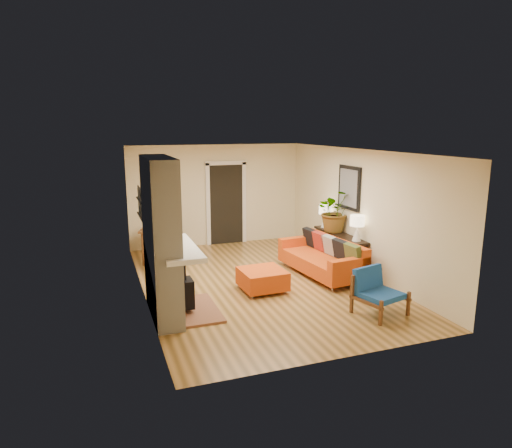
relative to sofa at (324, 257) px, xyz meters
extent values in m
plane|color=#B78546|center=(-1.46, -0.02, -0.36)|extent=(6.50, 6.50, 0.00)
plane|color=white|center=(-1.46, -0.02, 2.24)|extent=(6.50, 6.50, 0.00)
plane|color=beige|center=(-1.46, 3.23, 0.94)|extent=(4.50, 0.00, 4.50)
plane|color=beige|center=(-1.46, -3.27, 0.94)|extent=(4.50, 0.00, 4.50)
plane|color=beige|center=(-3.71, -0.02, 0.94)|extent=(0.00, 6.50, 6.50)
plane|color=beige|center=(0.79, -0.02, 0.94)|extent=(0.00, 6.50, 6.50)
cube|color=black|center=(-1.21, 3.20, 0.69)|extent=(0.88, 0.06, 2.10)
cube|color=white|center=(-1.70, 3.19, 0.69)|extent=(0.10, 0.08, 2.18)
cube|color=white|center=(-0.72, 3.19, 0.69)|extent=(0.10, 0.08, 2.18)
cube|color=white|center=(-1.21, 3.19, 1.77)|extent=(1.08, 0.08, 0.10)
cube|color=black|center=(0.76, 0.38, 1.39)|extent=(0.04, 0.85, 0.95)
cube|color=slate|center=(0.74, 0.38, 1.39)|extent=(0.01, 0.70, 0.80)
cube|color=black|center=(-3.67, 0.33, 1.06)|extent=(0.06, 0.95, 0.02)
cube|color=black|center=(-3.67, 0.33, 1.36)|extent=(0.06, 0.95, 0.02)
cube|color=white|center=(-3.50, -1.02, 1.50)|extent=(0.42, 1.50, 1.48)
cube|color=white|center=(-3.50, -1.02, 0.20)|extent=(0.42, 1.50, 1.12)
cube|color=white|center=(-3.25, -1.02, 0.76)|extent=(0.60, 1.68, 0.08)
cube|color=black|center=(-3.28, -1.02, 0.09)|extent=(0.03, 0.72, 0.78)
cube|color=brown|center=(-2.99, -1.02, -0.34)|extent=(0.75, 1.30, 0.04)
cube|color=black|center=(-3.17, -1.02, -0.02)|extent=(0.30, 0.36, 0.48)
cylinder|color=black|center=(-3.17, -1.02, 0.42)|extent=(0.10, 0.10, 0.40)
cube|color=gold|center=(-3.27, -1.02, 1.39)|extent=(0.04, 0.95, 0.95)
cube|color=silver|center=(-3.25, -1.02, 1.39)|extent=(0.01, 0.82, 0.82)
cylinder|color=silver|center=(-0.33, -0.97, -0.31)|extent=(0.04, 0.04, 0.10)
cylinder|color=silver|center=(0.36, -0.89, -0.31)|extent=(0.04, 0.04, 0.10)
cylinder|color=silver|center=(-0.53, 0.88, -0.31)|extent=(0.04, 0.04, 0.10)
cylinder|color=silver|center=(0.17, 0.95, -0.31)|extent=(0.04, 0.04, 0.10)
cube|color=#CF6613|center=(-0.08, -0.01, -0.11)|extent=(1.12, 2.18, 0.30)
cube|color=#CF6613|center=(0.27, 0.03, 0.21)|extent=(0.42, 2.10, 0.35)
cube|color=#CF6613|center=(0.02, -0.96, 0.14)|extent=(0.91, 0.27, 0.20)
cube|color=#CF6613|center=(-0.18, 0.94, 0.14)|extent=(0.91, 0.27, 0.20)
cube|color=#4F5C27|center=(0.21, -0.78, 0.26)|extent=(0.24, 0.42, 0.41)
cube|color=black|center=(0.17, -0.38, 0.26)|extent=(0.24, 0.42, 0.41)
cube|color=#9B9C97|center=(0.13, 0.02, 0.26)|extent=(0.24, 0.42, 0.41)
cube|color=#A02A1D|center=(0.09, 0.36, 0.26)|extent=(0.24, 0.42, 0.41)
cube|color=black|center=(0.05, 0.76, 0.26)|extent=(0.24, 0.42, 0.41)
cylinder|color=silver|center=(-1.88, -0.82, -0.33)|extent=(0.04, 0.04, 0.06)
cylinder|color=silver|center=(-1.23, -0.80, -0.33)|extent=(0.04, 0.04, 0.06)
cylinder|color=silver|center=(-1.90, -0.17, -0.33)|extent=(0.04, 0.04, 0.06)
cylinder|color=silver|center=(-1.25, -0.14, -0.33)|extent=(0.04, 0.04, 0.06)
cube|color=#CF6613|center=(-1.57, -0.48, -0.13)|extent=(0.83, 0.83, 0.34)
cube|color=brown|center=(-0.45, -2.27, -0.08)|extent=(0.22, 0.69, 0.05)
cube|color=brown|center=(-0.37, -2.57, -0.16)|extent=(0.06, 0.06, 0.41)
cube|color=brown|center=(-0.53, -1.97, -0.03)|extent=(0.06, 0.06, 0.65)
cube|color=brown|center=(0.20, -2.10, -0.08)|extent=(0.22, 0.69, 0.05)
cube|color=brown|center=(0.28, -2.40, -0.16)|extent=(0.06, 0.06, 0.41)
cube|color=brown|center=(0.12, -1.80, -0.03)|extent=(0.06, 0.06, 0.65)
cube|color=#1A529E|center=(-0.13, -2.19, -0.03)|extent=(0.74, 0.72, 0.09)
cube|color=#1A529E|center=(-0.20, -1.91, 0.20)|extent=(0.64, 0.31, 0.38)
cube|color=brown|center=(-3.11, 2.22, 0.41)|extent=(1.01, 1.21, 0.04)
cylinder|color=brown|center=(-3.52, 1.88, 0.01)|extent=(0.06, 0.06, 0.75)
cylinder|color=brown|center=(-2.96, 1.70, 0.01)|extent=(0.06, 0.06, 0.75)
cylinder|color=brown|center=(-3.25, 2.73, 0.01)|extent=(0.06, 0.06, 0.75)
cylinder|color=brown|center=(-2.69, 2.56, 0.01)|extent=(0.06, 0.06, 0.75)
cube|color=brown|center=(-3.16, 1.53, 0.11)|extent=(0.55, 0.55, 0.04)
cube|color=brown|center=(-3.10, 1.72, 0.37)|extent=(0.43, 0.17, 0.48)
cylinder|color=brown|center=(-3.38, 1.41, -0.13)|extent=(0.04, 0.04, 0.46)
cylinder|color=brown|center=(-3.05, 1.30, -0.13)|extent=(0.04, 0.04, 0.46)
cylinder|color=brown|center=(-3.28, 1.75, -0.13)|extent=(0.04, 0.04, 0.46)
cylinder|color=brown|center=(-2.94, 1.64, -0.13)|extent=(0.04, 0.04, 0.46)
cube|color=brown|center=(-2.75, 2.82, 0.11)|extent=(0.55, 0.55, 0.04)
cube|color=brown|center=(-2.82, 2.62, 0.37)|extent=(0.43, 0.17, 0.48)
cylinder|color=brown|center=(-2.98, 2.70, -0.13)|extent=(0.04, 0.04, 0.46)
cylinder|color=brown|center=(-2.64, 2.59, -0.13)|extent=(0.04, 0.04, 0.46)
cylinder|color=brown|center=(-2.87, 3.04, -0.13)|extent=(0.04, 0.04, 0.46)
cylinder|color=brown|center=(-2.53, 2.93, -0.13)|extent=(0.04, 0.04, 0.46)
cube|color=black|center=(0.61, 0.43, 0.34)|extent=(0.34, 1.85, 0.05)
cube|color=black|center=(0.61, -0.42, -0.02)|extent=(0.30, 0.04, 0.68)
cube|color=black|center=(0.61, 1.28, -0.02)|extent=(0.30, 0.04, 0.68)
cone|color=white|center=(0.61, -0.23, 0.51)|extent=(0.18, 0.18, 0.30)
cylinder|color=white|center=(0.61, -0.23, 0.69)|extent=(0.03, 0.03, 0.06)
cylinder|color=#FFEABF|center=(0.61, -0.23, 0.79)|extent=(0.30, 0.30, 0.22)
cone|color=white|center=(0.61, 1.15, 0.51)|extent=(0.18, 0.18, 0.30)
cylinder|color=white|center=(0.61, 1.15, 0.69)|extent=(0.03, 0.03, 0.06)
cylinder|color=#FFEABF|center=(0.61, 1.15, 0.79)|extent=(0.30, 0.30, 0.22)
imported|color=#1E5919|center=(0.60, 0.66, 0.84)|extent=(0.95, 0.84, 0.96)
camera|label=1|loc=(-4.46, -8.17, 2.70)|focal=32.00mm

